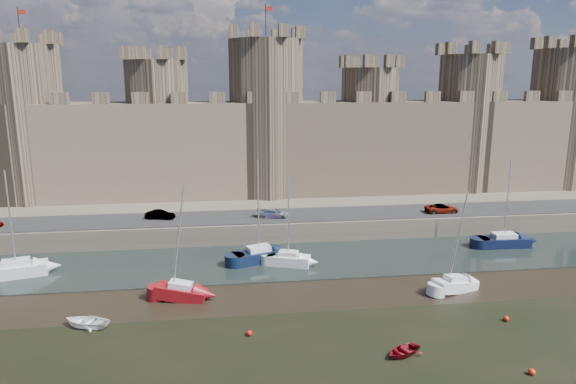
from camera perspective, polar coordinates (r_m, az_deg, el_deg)
name	(u,v)px	position (r m, az deg, el deg)	size (l,w,h in m)	color
water_channel	(269,261)	(57.58, -2.15, -7.72)	(160.00, 12.00, 0.08)	black
quay	(250,185)	(91.86, -4.23, 0.74)	(160.00, 60.00, 2.50)	#4C443A
road	(261,216)	(66.31, -2.97, -2.71)	(160.00, 7.00, 0.10)	black
castle	(249,134)	(78.36, -4.32, 6.42)	(108.50, 11.00, 29.00)	#42382B
car_1	(160,215)	(66.75, -14.04, -2.49)	(1.27, 3.63, 1.20)	gray
car_2	(273,213)	(65.50, -1.63, -2.40)	(1.67, 4.10, 1.19)	gray
car_3	(442,209)	(70.84, 16.74, -1.77)	(2.03, 4.39, 1.22)	gray
sailboat_0	(16,269)	(60.05, -27.95, -7.55)	(6.29, 3.72, 11.04)	silver
sailboat_1	(259,255)	(57.23, -3.26, -6.97)	(6.10, 3.97, 11.39)	black
sailboat_2	(288,259)	(56.15, 0.06, -7.42)	(4.94, 3.21, 9.93)	silver
sailboat_3	(504,241)	(67.40, 22.83, -4.99)	(6.07, 2.50, 10.53)	black
sailboat_4	(181,291)	(49.03, -11.80, -10.77)	(4.90, 2.71, 10.82)	maroon
sailboat_5	(455,284)	(52.36, 18.03, -9.68)	(4.87, 3.11, 9.80)	silver
dinghy_4	(403,351)	(40.42, 12.65, -16.88)	(2.13, 0.62, 2.98)	maroon
dinghy_6	(86,322)	(46.49, -21.50, -13.29)	(2.68, 0.78, 3.75)	white
buoy_1	(249,333)	(42.22, -4.33, -15.37)	(0.45, 0.45, 0.45)	red
buoy_3	(506,319)	(47.95, 23.08, -12.82)	(0.48, 0.48, 0.48)	red
buoy_5	(532,372)	(40.92, 25.45, -17.59)	(0.47, 0.47, 0.47)	red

